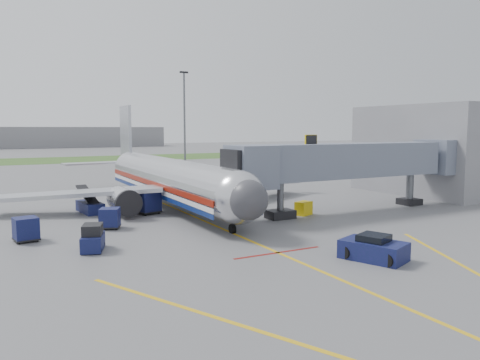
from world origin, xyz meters
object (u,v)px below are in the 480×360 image
baggage_tug (93,239)px  belt_loader (90,206)px  pushback_tug (374,249)px  airliner (169,179)px

baggage_tug → belt_loader: (2.29, 13.55, -0.17)m
pushback_tug → belt_loader: 25.76m
baggage_tug → belt_loader: size_ratio=0.55×
airliner → pushback_tug: airliner is taller
airliner → belt_loader: 7.68m
airliner → belt_loader: size_ratio=7.66×
airliner → belt_loader: bearing=179.4°
baggage_tug → pushback_tug: bearing=-34.9°
baggage_tug → belt_loader: belt_loader is taller
airliner → pushback_tug: 23.46m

